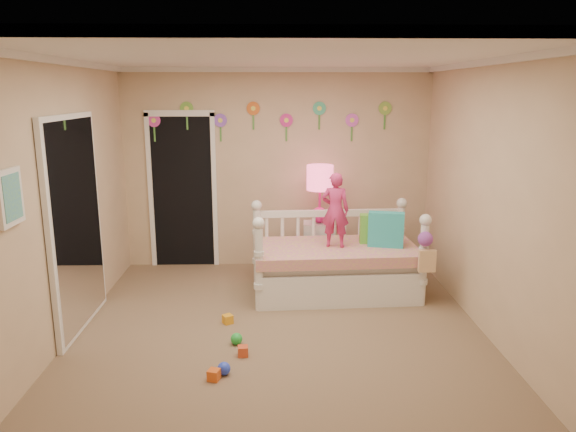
{
  "coord_description": "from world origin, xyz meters",
  "views": [
    {
      "loc": [
        -0.05,
        -4.82,
        2.3
      ],
      "look_at": [
        0.1,
        0.6,
        1.05
      ],
      "focal_mm": 33.73,
      "sensor_mm": 36.0,
      "label": 1
    }
  ],
  "objects_px": {
    "daybed": "(335,251)",
    "table_lamp": "(320,185)",
    "nightstand": "(319,248)",
    "child": "(335,210)"
  },
  "relations": [
    {
      "from": "daybed",
      "to": "table_lamp",
      "type": "distance_m",
      "value": 0.98
    },
    {
      "from": "daybed",
      "to": "nightstand",
      "type": "bearing_deg",
      "value": 96.88
    },
    {
      "from": "nightstand",
      "to": "table_lamp",
      "type": "xyz_separation_m",
      "value": [
        0.0,
        0.0,
        0.82
      ]
    },
    {
      "from": "table_lamp",
      "to": "child",
      "type": "bearing_deg",
      "value": -81.62
    },
    {
      "from": "nightstand",
      "to": "daybed",
      "type": "bearing_deg",
      "value": -76.57
    },
    {
      "from": "child",
      "to": "nightstand",
      "type": "height_order",
      "value": "child"
    },
    {
      "from": "daybed",
      "to": "nightstand",
      "type": "xyz_separation_m",
      "value": [
        -0.13,
        0.72,
        -0.18
      ]
    },
    {
      "from": "daybed",
      "to": "nightstand",
      "type": "distance_m",
      "value": 0.75
    },
    {
      "from": "table_lamp",
      "to": "daybed",
      "type": "bearing_deg",
      "value": -80.09
    },
    {
      "from": "daybed",
      "to": "child",
      "type": "bearing_deg",
      "value": -115.39
    }
  ]
}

